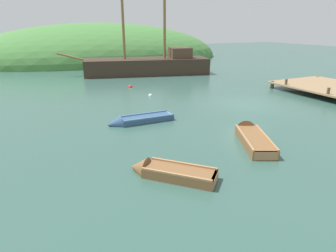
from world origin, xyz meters
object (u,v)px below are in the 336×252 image
Objects in this scene: rowboat_portside at (137,121)px; buoy_red at (130,87)px; rowboat_center at (251,138)px; buoy_white at (150,96)px; sailing_ship at (148,68)px; rowboat_far at (168,173)px.

buoy_red is (2.82, 9.35, -0.09)m from rowboat_portside.
rowboat_center is 10.45m from buoy_white.
sailing_ship reaches higher than rowboat_center.
rowboat_center is (4.97, 1.32, 0.02)m from rowboat_far.
rowboat_far is 0.79× the size of rowboat_portside.
buoy_white is (-3.87, -9.78, -0.63)m from sailing_ship.
rowboat_portside is at bearing 65.28° from rowboat_center.
sailing_ship is 5.42× the size of rowboat_far.
rowboat_center is at bearing -85.59° from buoy_red.
rowboat_portside is at bearing -119.36° from buoy_white.
buoy_white is 3.73m from buoy_red.
rowboat_far reaches higher than buoy_red.
rowboat_far reaches higher than buoy_white.
buoy_red is at bearing -57.66° from rowboat_far.
buoy_white is at bearing -63.39° from rowboat_far.
buoy_white is at bearing 83.51° from sailing_ship.
buoy_white is at bearing -84.60° from buoy_red.
sailing_ship is 4.00× the size of rowboat_center.
rowboat_far is 15.94m from buoy_red.
rowboat_far reaches higher than rowboat_portside.
sailing_ship is at bearing -113.59° from rowboat_portside.
rowboat_far is at bearing 81.07° from rowboat_portside.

